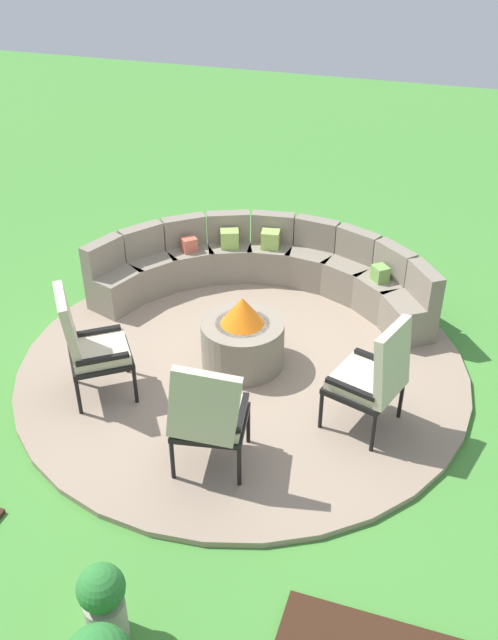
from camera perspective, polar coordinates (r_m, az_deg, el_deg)
ground_plane at (r=6.98m, az=-0.52°, el=-3.95°), size 24.00×24.00×0.00m
patio_circle at (r=6.96m, az=-0.52°, el=-3.75°), size 4.47×4.47×0.06m
fire_pit at (r=6.77m, az=-0.53°, el=-1.52°), size 0.82×0.82×0.76m
curved_stone_bench at (r=7.96m, az=1.36°, el=4.16°), size 3.81×1.77×0.77m
lounge_chair_front_left at (r=6.38m, az=-13.15°, el=-1.91°), size 0.75×0.77×1.14m
lounge_chair_front_right at (r=5.48m, az=-3.41°, el=-7.81°), size 0.67×0.64×1.10m
lounge_chair_back_left at (r=5.95m, az=10.33°, el=-4.51°), size 0.71×0.71×1.09m
potted_plant_1 at (r=4.77m, az=-11.92°, el=-21.84°), size 0.31×0.31×0.64m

